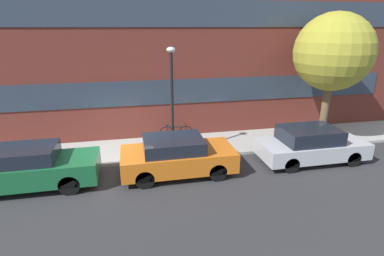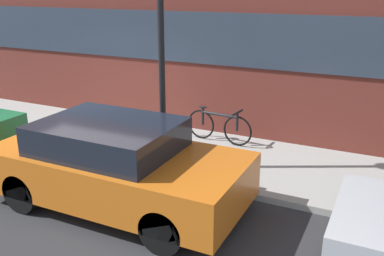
% 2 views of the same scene
% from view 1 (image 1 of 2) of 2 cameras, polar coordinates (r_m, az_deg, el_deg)
% --- Properties ---
extents(ground_plane, '(56.00, 56.00, 0.00)m').
position_cam_1_polar(ground_plane, '(11.68, -13.05, -6.94)').
color(ground_plane, '#2B2B2D').
extents(sidewalk_strip, '(28.00, 2.55, 0.11)m').
position_cam_1_polar(sidewalk_strip, '(12.82, -13.02, -4.27)').
color(sidewalk_strip, '#9E9E99').
rests_on(sidewalk_strip, ground_plane).
extents(rowhouse_facade, '(28.00, 1.02, 9.99)m').
position_cam_1_polar(rowhouse_facade, '(13.56, -14.55, 18.36)').
color(rowhouse_facade, maroon).
rests_on(rowhouse_facade, ground_plane).
extents(parked_car_green, '(4.43, 1.62, 1.40)m').
position_cam_1_polar(parked_car_green, '(10.98, -29.24, -6.65)').
color(parked_car_green, '#195B33').
rests_on(parked_car_green, ground_plane).
extents(parked_car_orange, '(3.93, 1.81, 1.35)m').
position_cam_1_polar(parked_car_orange, '(10.54, -2.87, -5.28)').
color(parked_car_orange, '#D16619').
rests_on(parked_car_orange, ground_plane).
extents(parked_car_silver, '(4.07, 1.74, 1.35)m').
position_cam_1_polar(parked_car_silver, '(12.39, 21.67, -2.96)').
color(parked_car_silver, '#B2B5BA').
rests_on(parked_car_silver, ground_plane).
extents(fire_hydrant, '(0.55, 0.31, 0.81)m').
position_cam_1_polar(fire_hydrant, '(12.40, -27.04, -4.42)').
color(fire_hydrant, gold).
rests_on(fire_hydrant, sidewalk_strip).
extents(bicycle, '(1.51, 0.44, 0.74)m').
position_cam_1_polar(bicycle, '(13.45, -3.01, -0.75)').
color(bicycle, black).
rests_on(bicycle, sidewalk_strip).
extents(street_tree, '(3.17, 3.17, 5.45)m').
position_cam_1_polar(street_tree, '(13.87, 25.30, 12.86)').
color(street_tree, brown).
rests_on(street_tree, sidewalk_strip).
extents(lamp_post, '(0.32, 0.32, 4.18)m').
position_cam_1_polar(lamp_post, '(11.19, -3.86, 7.15)').
color(lamp_post, black).
rests_on(lamp_post, sidewalk_strip).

